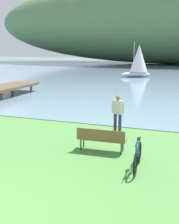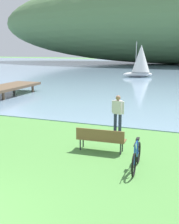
% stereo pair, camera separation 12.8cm
% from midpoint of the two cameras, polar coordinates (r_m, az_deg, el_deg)
% --- Properties ---
extents(bay_water, '(180.00, 80.00, 0.04)m').
position_cam_midpoint_polar(bay_water, '(53.17, 15.36, 8.34)').
color(bay_water, '#7A99B2').
rests_on(bay_water, ground).
extents(distant_hillside, '(89.96, 28.00, 20.29)m').
position_cam_midpoint_polar(distant_hillside, '(70.97, 16.97, 17.49)').
color(distant_hillside, '#567A4C').
rests_on(distant_hillside, bay_water).
extents(park_bench_near_camera, '(1.82, 0.56, 0.88)m').
position_cam_midpoint_polar(park_bench_near_camera, '(10.39, 2.62, -5.24)').
color(park_bench_near_camera, brown).
rests_on(park_bench_near_camera, ground).
extents(bicycle_leaning_near_bench, '(0.17, 1.77, 1.01)m').
position_cam_midpoint_polar(bicycle_leaning_near_bench, '(9.09, 9.82, -8.97)').
color(bicycle_leaning_near_bench, black).
rests_on(bicycle_leaning_near_bench, ground).
extents(person_at_shoreline, '(0.60, 0.30, 1.71)m').
position_cam_midpoint_polar(person_at_shoreline, '(12.61, 6.02, 0.08)').
color(person_at_shoreline, '#282D47').
rests_on(person_at_shoreline, ground).
extents(sailboat_toward_hillside, '(3.93, 2.99, 4.49)m').
position_cam_midpoint_polar(sailboat_toward_hillside, '(37.57, 10.37, 10.18)').
color(sailboat_toward_hillside, white).
rests_on(sailboat_toward_hillside, bay_water).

